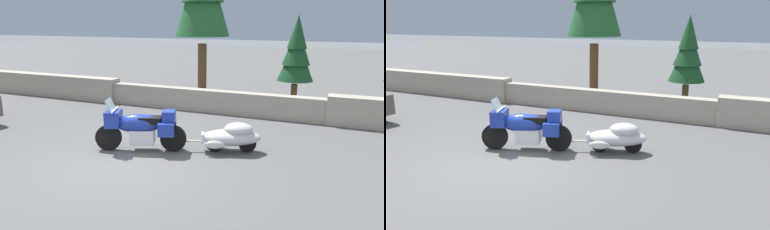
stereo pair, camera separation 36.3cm
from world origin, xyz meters
The scene contains 6 objects.
ground_plane centered at (0.00, 0.00, 0.00)m, with size 80.00×80.00×0.00m, color #4C4C4F.
stone_guard_wall centered at (-0.07, 5.46, 0.45)m, with size 24.00×0.64×0.95m.
distant_ridgeline centered at (0.00, 95.44, 8.00)m, with size 240.00×80.00×16.00m, color #99A8BF.
touring_motorcycle centered at (-0.12, 0.87, 0.62)m, with size 2.21×1.23×1.33m.
car_shaped_trailer centered at (2.02, 1.69, 0.41)m, with size 2.18×1.19×0.76m.
pine_tree_secondary centered at (2.74, 6.81, 2.14)m, with size 1.27×1.27×3.42m.
Camera 2 is at (5.01, -6.75, 3.22)m, focal length 35.01 mm.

